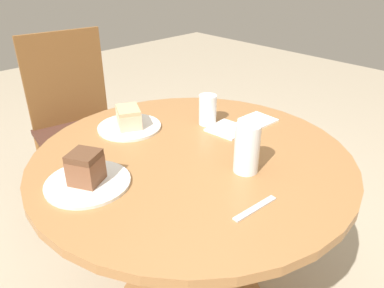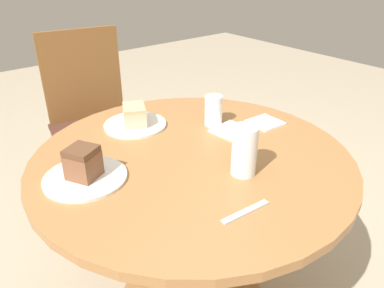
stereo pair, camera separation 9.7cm
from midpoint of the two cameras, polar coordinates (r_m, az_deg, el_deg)
name	(u,v)px [view 1 (the left image)]	position (r m, az deg, el deg)	size (l,w,h in m)	color
table	(192,201)	(1.35, -2.08, -8.68)	(1.06, 1.06, 0.72)	#9E6B3D
chair	(79,123)	(2.10, -18.19, 3.09)	(0.51, 0.48, 0.96)	brown
plate_near	(129,127)	(1.45, -11.40, 2.54)	(0.24, 0.24, 0.01)	silver
plate_far	(88,183)	(1.15, -17.95, -5.71)	(0.25, 0.25, 0.01)	silver
cake_slice_near	(129,117)	(1.44, -11.56, 4.02)	(0.12, 0.14, 0.07)	beige
cake_slice_far	(86,168)	(1.12, -18.33, -3.49)	(0.11, 0.11, 0.09)	brown
glass_lemonade	(208,111)	(1.44, 0.47, 5.01)	(0.07, 0.07, 0.12)	silver
glass_water	(247,151)	(1.13, 5.93, -1.14)	(0.08, 0.08, 0.16)	silver
napkin_stack	(228,129)	(1.41, 3.50, 2.22)	(0.14, 0.14, 0.01)	white
spoon	(255,208)	(1.01, 6.85, -9.78)	(0.15, 0.03, 0.00)	silver
napkin_side	(258,120)	(1.50, 8.25, 3.62)	(0.12, 0.12, 0.01)	white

